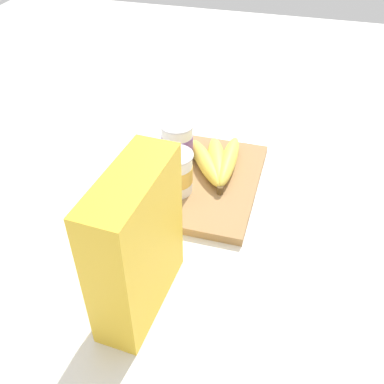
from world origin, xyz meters
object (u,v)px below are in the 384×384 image
Objects in this scene: banana_bunch at (217,161)px; spoon at (252,137)px; yogurt_cup_back at (177,142)px; yogurt_cup_front at (175,173)px; cereal_box at (136,245)px; cutting_board at (206,182)px.

spoon is (0.17, -0.05, -0.03)m from banana_bunch.
yogurt_cup_back is at bearing 136.96° from spoon.
banana_bunch is 1.46× the size of spoon.
spoon is at bearing -23.61° from yogurt_cup_front.
cereal_box reaches higher than yogurt_cup_back.
banana_bunch is at bearing -33.46° from yogurt_cup_front.
yogurt_cup_back is 0.10m from banana_bunch.
yogurt_cup_front is 0.46× the size of banana_bunch.
yogurt_cup_front reaches higher than banana_bunch.
cutting_board is 0.05m from banana_bunch.
yogurt_cup_front is (0.26, 0.03, -0.06)m from cereal_box.
cereal_box is 0.38m from yogurt_cup_back.
spoon is (0.21, -0.06, -0.00)m from cutting_board.
yogurt_cup_back is at bearing 83.57° from banana_bunch.
yogurt_cup_back is at bearing 55.91° from cutting_board.
yogurt_cup_front is 0.11m from yogurt_cup_back.
cereal_box is (-0.32, 0.03, 0.12)m from cutting_board.
spoon is at bearing -43.04° from yogurt_cup_back.
banana_bunch reaches higher than cutting_board.
cereal_box is 0.37m from banana_bunch.
yogurt_cup_back is (0.05, 0.08, 0.05)m from cutting_board.
yogurt_cup_front and yogurt_cup_back have the same top height.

